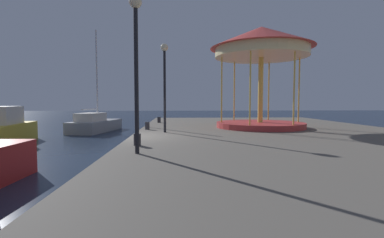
{
  "coord_description": "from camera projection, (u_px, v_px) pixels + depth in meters",
  "views": [
    {
      "loc": [
        2.03,
        -11.85,
        2.26
      ],
      "look_at": [
        2.9,
        4.95,
        1.22
      ],
      "focal_mm": 25.7,
      "sensor_mm": 36.0,
      "label": 1
    }
  ],
  "objects": [
    {
      "name": "ground_plane",
      "position": [
        131.0,
        154.0,
        11.84
      ],
      "size": [
        120.0,
        120.0,
        0.0
      ],
      "primitive_type": "plane",
      "color": "#162338"
    },
    {
      "name": "bollard_center",
      "position": [
        137.0,
        140.0,
        9.21
      ],
      "size": [
        0.24,
        0.24,
        0.4
      ],
      "primitive_type": "cylinder",
      "color": "#2D2D33",
      "rests_on": "quay_dock"
    },
    {
      "name": "motorboat_yellow",
      "position": [
        3.0,
        130.0,
        14.59
      ],
      "size": [
        2.41,
        5.13,
        2.03
      ],
      "color": "gold",
      "rests_on": "ground"
    },
    {
      "name": "sailboat_grey",
      "position": [
        95.0,
        124.0,
        20.97
      ],
      "size": [
        3.01,
        5.5,
        7.78
      ],
      "color": "gray",
      "rests_on": "ground"
    },
    {
      "name": "lamp_post_mid_promenade",
      "position": [
        165.0,
        72.0,
        13.04
      ],
      "size": [
        0.36,
        0.36,
        4.22
      ],
      "color": "black",
      "rests_on": "quay_dock"
    },
    {
      "name": "carousel",
      "position": [
        261.0,
        52.0,
        15.44
      ],
      "size": [
        5.75,
        5.75,
        5.67
      ],
      "color": "#B23333",
      "rests_on": "quay_dock"
    },
    {
      "name": "lamp_post_near_edge",
      "position": [
        136.0,
        47.0,
        7.6
      ],
      "size": [
        0.36,
        0.36,
        4.39
      ],
      "color": "black",
      "rests_on": "quay_dock"
    },
    {
      "name": "quay_dock",
      "position": [
        288.0,
        144.0,
        12.17
      ],
      "size": [
        13.81,
        27.12,
        0.8
      ],
      "primitive_type": "cube",
      "color": "#5B564F",
      "rests_on": "ground"
    },
    {
      "name": "bollard_south",
      "position": [
        147.0,
        126.0,
        14.57
      ],
      "size": [
        0.24,
        0.24,
        0.4
      ],
      "primitive_type": "cylinder",
      "color": "#2D2D33",
      "rests_on": "quay_dock"
    },
    {
      "name": "bollard_north",
      "position": [
        159.0,
        120.0,
        19.41
      ],
      "size": [
        0.24,
        0.24,
        0.4
      ],
      "primitive_type": "cylinder",
      "color": "#2D2D33",
      "rests_on": "quay_dock"
    }
  ]
}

